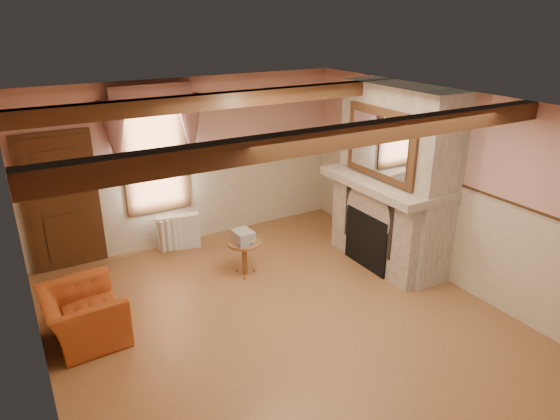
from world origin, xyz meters
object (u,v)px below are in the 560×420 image
radiator (179,232)px  bowl (397,179)px  mantel_clock (366,164)px  oil_lamp (367,162)px  armchair (84,315)px  side_table (245,258)px

radiator → bowl: size_ratio=2.03×
mantel_clock → oil_lamp: oil_lamp is taller
armchair → oil_lamp: size_ratio=3.65×
bowl → mantel_clock: mantel_clock is taller
side_table → bowl: 2.57m
armchair → side_table: (2.42, 0.49, -0.06)m
radiator → armchair: bearing=-123.6°
radiator → mantel_clock: bearing=-20.0°
bowl → mantel_clock: 0.72m
armchair → bowl: size_ratio=2.96×
armchair → side_table: 2.47m
bowl → oil_lamp: bearing=90.0°
side_table → radiator: radiator is taller
armchair → bowl: (4.49, -0.45, 1.13)m
bowl → mantel_clock: bearing=90.0°
bowl → oil_lamp: 0.70m
side_table → radiator: size_ratio=0.79×
mantel_clock → oil_lamp: (0.00, -0.02, 0.04)m
oil_lamp → mantel_clock: bearing=90.0°
side_table → mantel_clock: bearing=-6.1°
armchair → mantel_clock: mantel_clock is taller
side_table → radiator: bearing=112.3°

